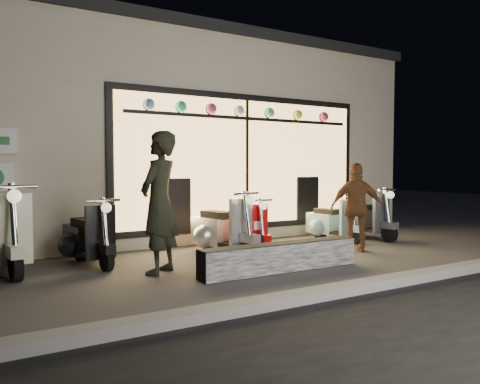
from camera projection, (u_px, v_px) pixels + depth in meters
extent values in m
plane|color=#383533|center=(267.00, 262.00, 7.17)|extent=(40.00, 40.00, 0.00)
cube|color=slate|center=(362.00, 286.00, 5.45)|extent=(40.00, 0.25, 0.12)
cube|color=beige|center=(153.00, 145.00, 11.38)|extent=(10.00, 6.00, 4.00)
cube|color=black|center=(153.00, 57.00, 11.27)|extent=(10.20, 6.20, 0.20)
cube|color=black|center=(245.00, 162.00, 9.20)|extent=(5.45, 0.06, 2.65)
cube|color=#FFBF6B|center=(246.00, 162.00, 9.17)|extent=(5.20, 0.04, 2.40)
cube|color=black|center=(247.00, 118.00, 9.09)|extent=(4.90, 0.06, 0.06)
cube|color=black|center=(280.00, 257.00, 6.50)|extent=(2.46, 0.28, 0.40)
cylinder|color=black|center=(250.00, 249.00, 7.33)|extent=(0.18, 0.35, 0.34)
cylinder|color=black|center=(209.00, 242.00, 8.04)|extent=(0.19, 0.35, 0.34)
cube|color=silver|center=(241.00, 223.00, 7.46)|extent=(0.46, 0.18, 0.81)
cube|color=silver|center=(213.00, 230.00, 7.96)|extent=(0.57, 0.77, 0.45)
cube|color=black|center=(217.00, 215.00, 7.87)|extent=(0.40, 0.60, 0.12)
sphere|color=#FFF2CC|center=(251.00, 200.00, 7.29)|extent=(0.18, 0.18, 0.15)
cylinder|color=black|center=(263.00, 247.00, 7.65)|extent=(0.09, 0.30, 0.29)
cylinder|color=black|center=(236.00, 240.00, 8.39)|extent=(0.11, 0.30, 0.29)
cube|color=#B40B0C|center=(257.00, 225.00, 7.78)|extent=(0.40, 0.07, 0.71)
cube|color=#B40B0C|center=(239.00, 230.00, 8.30)|extent=(0.37, 0.61, 0.40)
cube|color=black|center=(241.00, 217.00, 8.22)|extent=(0.25, 0.49, 0.10)
sphere|color=#FFF2CC|center=(264.00, 206.00, 7.60)|extent=(0.13, 0.13, 0.13)
cylinder|color=black|center=(107.00, 260.00, 6.50)|extent=(0.15, 0.33, 0.32)
cylinder|color=black|center=(81.00, 251.00, 7.22)|extent=(0.16, 0.33, 0.32)
cube|color=black|center=(100.00, 232.00, 6.63)|extent=(0.44, 0.14, 0.77)
cube|color=black|center=(83.00, 239.00, 7.14)|extent=(0.50, 0.71, 0.43)
cube|color=black|center=(85.00, 222.00, 7.05)|extent=(0.35, 0.56, 0.11)
sphere|color=#FFF2CC|center=(106.00, 208.00, 6.45)|extent=(0.16, 0.16, 0.14)
cylinder|color=black|center=(16.00, 267.00, 5.91)|extent=(0.16, 0.40, 0.39)
cube|color=beige|center=(11.00, 230.00, 6.08)|extent=(0.53, 0.15, 0.94)
cube|color=black|center=(0.00, 216.00, 6.60)|extent=(0.40, 0.68, 0.14)
sphere|color=#FFF2CC|center=(14.00, 196.00, 5.86)|extent=(0.19, 0.19, 0.17)
cylinder|color=black|center=(355.00, 236.00, 8.82)|extent=(0.13, 0.30, 0.29)
cylinder|color=black|center=(320.00, 232.00, 9.49)|extent=(0.15, 0.31, 0.29)
cube|color=#82ADB9|center=(347.00, 218.00, 8.94)|extent=(0.40, 0.12, 0.71)
cube|color=#82ADB9|center=(323.00, 223.00, 9.41)|extent=(0.45, 0.65, 0.40)
cube|color=black|center=(327.00, 211.00, 9.33)|extent=(0.31, 0.52, 0.10)
sphere|color=#FFF2CC|center=(356.00, 201.00, 8.78)|extent=(0.15, 0.15, 0.13)
cylinder|color=black|center=(389.00, 234.00, 9.05)|extent=(0.13, 0.34, 0.33)
cylinder|color=black|center=(350.00, 229.00, 9.83)|extent=(0.15, 0.34, 0.33)
cube|color=#515257|center=(381.00, 214.00, 9.20)|extent=(0.45, 0.12, 0.79)
cube|color=#515257|center=(354.00, 219.00, 9.74)|extent=(0.48, 0.72, 0.44)
cube|color=black|center=(358.00, 207.00, 9.65)|extent=(0.33, 0.57, 0.12)
sphere|color=#FFF2CC|center=(391.00, 195.00, 9.01)|extent=(0.16, 0.16, 0.14)
imported|color=black|center=(159.00, 202.00, 6.35)|extent=(0.84, 0.82, 1.94)
imported|color=brown|center=(357.00, 207.00, 8.00)|extent=(0.96, 0.77, 1.53)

